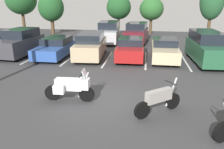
# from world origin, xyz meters

# --- Properties ---
(ground) EXTENTS (44.00, 44.00, 0.10)m
(ground) POSITION_xyz_m (0.00, 0.00, -0.05)
(ground) COLOR #38383A
(motorcycle_touring) EXTENTS (2.14, 0.90, 1.41)m
(motorcycle_touring) POSITION_xyz_m (-1.34, -0.36, 0.65)
(motorcycle_touring) COLOR black
(motorcycle_touring) RESTS_ON ground
(motorcycle_third) EXTENTS (1.76, 1.45, 1.30)m
(motorcycle_third) POSITION_xyz_m (2.25, -0.96, 0.56)
(motorcycle_third) COLOR black
(motorcycle_third) RESTS_ON ground
(parking_stripes) EXTENTS (19.20, 4.64, 0.01)m
(parking_stripes) POSITION_xyz_m (-2.33, 6.79, 0.00)
(parking_stripes) COLOR silver
(parking_stripes) RESTS_ON ground
(car_charcoal) EXTENTS (2.20, 4.38, 1.98)m
(car_charcoal) POSITION_xyz_m (-7.66, 6.89, 0.96)
(car_charcoal) COLOR #38383D
(car_charcoal) RESTS_ON ground
(car_blue) EXTENTS (1.92, 4.83, 1.40)m
(car_blue) POSITION_xyz_m (-4.89, 7.08, 0.68)
(car_blue) COLOR #2D519E
(car_blue) RESTS_ON ground
(car_tan) EXTENTS (2.12, 4.79, 1.77)m
(car_tan) POSITION_xyz_m (-2.25, 7.04, 0.88)
(car_tan) COLOR tan
(car_tan) RESTS_ON ground
(car_red) EXTENTS (1.91, 4.24, 1.49)m
(car_red) POSITION_xyz_m (0.64, 7.04, 0.74)
(car_red) COLOR maroon
(car_red) RESTS_ON ground
(car_champagne) EXTENTS (1.81, 4.48, 1.49)m
(car_champagne) POSITION_xyz_m (3.03, 7.13, 0.73)
(car_champagne) COLOR #C1B289
(car_champagne) RESTS_ON ground
(car_green) EXTENTS (2.01, 4.95, 2.05)m
(car_green) POSITION_xyz_m (5.76, 6.88, 1.02)
(car_green) COLOR #235638
(car_green) RESTS_ON ground
(car_far_silver) EXTENTS (2.11, 4.73, 1.99)m
(car_far_silver) POSITION_xyz_m (-1.92, 13.29, 0.98)
(car_far_silver) COLOR #B7B7BC
(car_far_silver) RESTS_ON ground
(car_far_maroon) EXTENTS (2.30, 4.58, 1.92)m
(car_far_maroon) POSITION_xyz_m (0.82, 13.28, 0.95)
(car_far_maroon) COLOR maroon
(car_far_maroon) RESTS_ON ground
(tree_left) EXTENTS (4.06, 4.06, 5.90)m
(tree_left) POSITION_xyz_m (-14.86, 20.69, 3.96)
(tree_left) COLOR #4C3823
(tree_left) RESTS_ON ground
(tree_far_left) EXTENTS (2.91, 2.91, 4.52)m
(tree_far_left) POSITION_xyz_m (-1.61, 19.10, 3.12)
(tree_far_left) COLOR #4C3823
(tree_far_left) RESTS_ON ground
(tree_far_right) EXTENTS (2.96, 2.96, 4.71)m
(tree_far_right) POSITION_xyz_m (-9.38, 17.43, 3.10)
(tree_far_right) COLOR #4C3823
(tree_far_right) RESTS_ON ground
(tree_center_left) EXTENTS (2.60, 2.60, 5.98)m
(tree_center_left) POSITION_xyz_m (8.75, 18.48, 3.88)
(tree_center_left) COLOR #4C3823
(tree_center_left) RESTS_ON ground
(tree_right) EXTENTS (2.89, 2.89, 4.27)m
(tree_right) POSITION_xyz_m (2.28, 19.96, 2.92)
(tree_right) COLOR #4C3823
(tree_right) RESTS_ON ground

